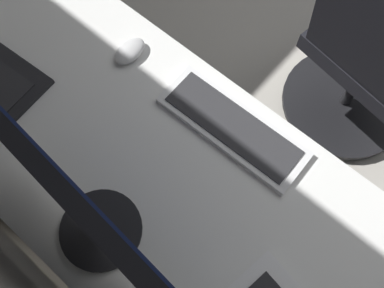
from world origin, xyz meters
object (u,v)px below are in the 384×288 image
Objects in this scene: office_chair at (368,59)px; keyboard_main at (233,127)px; drawer_pedestal at (84,148)px; monitor_primary at (74,200)px; mouse_main at (130,51)px.

keyboard_main is at bearing 78.12° from office_chair.
monitor_primary is (-0.37, 0.17, 0.65)m from drawer_pedestal.
monitor_primary is 1.37× the size of keyboard_main.
keyboard_main is (-0.07, -0.42, -0.26)m from monitor_primary.
drawer_pedestal is 1.20× the size of monitor_primary.
mouse_main is 0.11× the size of office_chair.
keyboard_main reaches higher than drawer_pedestal.
monitor_primary reaches higher than office_chair.
keyboard_main is (-0.44, -0.25, 0.39)m from drawer_pedestal.
mouse_main is at bearing -53.71° from monitor_primary.
office_chair is (-0.58, -0.90, 0.11)m from drawer_pedestal.
keyboard_main is 0.72m from office_chair.
office_chair reaches higher than mouse_main.
monitor_primary is 0.56m from mouse_main.
monitor_primary is 0.49m from keyboard_main.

